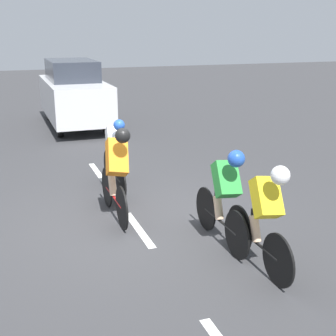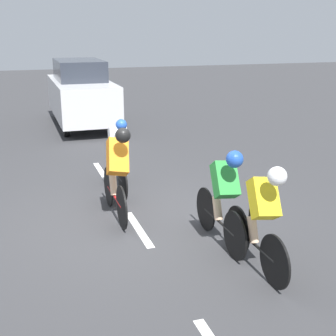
# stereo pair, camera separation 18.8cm
# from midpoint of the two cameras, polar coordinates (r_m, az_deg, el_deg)

# --- Properties ---
(ground_plane) EXTENTS (60.00, 60.00, 0.00)m
(ground_plane) POSITION_cam_midpoint_polar(r_m,az_deg,el_deg) (7.73, -5.14, -6.28)
(ground_plane) COLOR #38383A
(lane_stripe_mid) EXTENTS (0.12, 1.40, 0.01)m
(lane_stripe_mid) POSITION_cam_midpoint_polar(r_m,az_deg,el_deg) (7.37, -4.31, -7.45)
(lane_stripe_mid) COLOR white
(lane_stripe_mid) RESTS_ON ground
(lane_stripe_far) EXTENTS (0.12, 1.40, 0.01)m
(lane_stripe_far) POSITION_cam_midpoint_polar(r_m,az_deg,el_deg) (10.30, -9.13, -0.49)
(lane_stripe_far) COLOR white
(lane_stripe_far) RESTS_ON ground
(cyclist_green) EXTENTS (0.36, 1.69, 1.47)m
(cyclist_green) POSITION_cam_midpoint_polar(r_m,az_deg,el_deg) (6.60, 6.14, -3.17)
(cyclist_green) COLOR black
(cyclist_green) RESTS_ON ground
(cyclist_yellow) EXTENTS (0.38, 1.65, 1.47)m
(cyclist_yellow) POSITION_cam_midpoint_polar(r_m,az_deg,el_deg) (5.99, 10.77, -5.50)
(cyclist_yellow) COLOR black
(cyclist_yellow) RESTS_ON ground
(cyclist_orange) EXTENTS (0.41, 1.74, 1.56)m
(cyclist_orange) POSITION_cam_midpoint_polar(r_m,az_deg,el_deg) (7.54, -7.03, -0.27)
(cyclist_orange) COLOR black
(cyclist_orange) RESTS_ON ground
(cyclist_white) EXTENTS (0.37, 1.72, 1.45)m
(cyclist_white) POSITION_cam_midpoint_polar(r_m,az_deg,el_deg) (8.78, -7.07, 1.64)
(cyclist_white) COLOR black
(cyclist_white) RESTS_ON ground
(support_car) EXTENTS (1.70, 4.47, 2.05)m
(support_car) POSITION_cam_midpoint_polar(r_m,az_deg,el_deg) (15.18, -11.78, 8.89)
(support_car) COLOR black
(support_car) RESTS_ON ground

